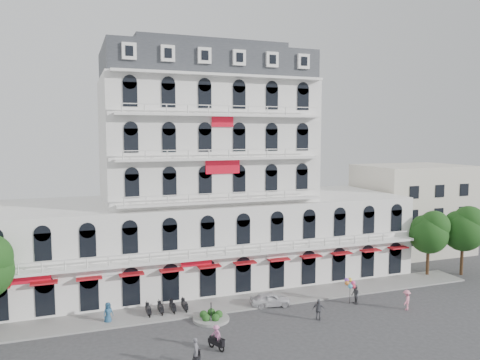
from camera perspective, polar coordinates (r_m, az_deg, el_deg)
name	(u,v)px	position (r m, az deg, el deg)	size (l,w,h in m)	color
ground	(270,344)	(38.39, 3.70, -19.31)	(120.00, 120.00, 0.00)	#38383A
sidewalk	(232,304)	(46.12, -0.93, -14.83)	(53.00, 4.00, 0.16)	gray
main_building	(206,190)	(52.20, -4.16, -1.27)	(45.00, 15.00, 25.80)	silver
flank_building_east	(412,209)	(68.81, 20.22, -3.28)	(14.00, 10.00, 12.00)	beige
traffic_island	(211,317)	(42.54, -3.55, -16.38)	(3.20, 3.20, 1.60)	gray
parked_scooter_row	(167,314)	(44.44, -8.91, -15.81)	(4.40, 1.80, 1.10)	black
tree_east_inner	(429,231)	(57.65, 22.08, -5.79)	(4.40, 4.37, 7.57)	#382314
tree_east_outer	(464,227)	(59.62, 25.61, -5.24)	(4.65, 4.65, 8.05)	#382314
parked_car	(270,299)	(45.63, 3.71, -14.30)	(1.54, 3.82, 1.30)	silver
rider_west	(196,355)	(34.55, -5.37, -20.43)	(0.97, 1.58, 2.22)	black
rider_center	(216,337)	(37.09, -2.91, -18.56)	(0.98, 1.58, 1.92)	black
pedestrian_left	(108,313)	(43.13, -15.78, -15.32)	(0.90, 0.58, 1.83)	#264F73
pedestrian_mid	(319,310)	(42.80, 9.57, -15.33)	(1.10, 0.46, 1.87)	#53535B
pedestrian_right	(407,300)	(47.15, 19.66, -13.60)	(1.20, 0.69, 1.85)	pink
balloon_vendor	(354,291)	(47.12, 13.68, -13.02)	(1.40, 1.33, 2.45)	#4C4D53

